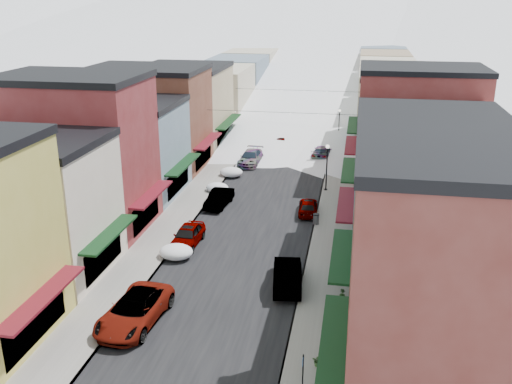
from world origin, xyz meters
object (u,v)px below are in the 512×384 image
at_px(trash_can, 316,219).
at_px(streetlamp_near, 327,162).
at_px(car_dark_hatch, 219,198).
at_px(car_silver_sedan, 188,235).
at_px(car_green_sedan, 287,274).
at_px(car_white_suv, 134,310).

bearing_deg(trash_can, streetlamp_near, 88.31).
bearing_deg(car_dark_hatch, streetlamp_near, 37.49).
relative_size(car_silver_sedan, car_green_sedan, 0.88).
bearing_deg(car_silver_sedan, car_green_sedan, -29.87).
relative_size(car_green_sedan, streetlamp_near, 1.14).
distance_m(car_silver_sedan, car_green_sedan, 9.78).
distance_m(trash_can, streetlamp_near, 9.22).
xyz_separation_m(car_dark_hatch, streetlamp_near, (9.27, 5.80, 2.28)).
height_order(car_dark_hatch, trash_can, car_dark_hatch).
bearing_deg(streetlamp_near, car_silver_sedan, -123.68).
relative_size(car_silver_sedan, streetlamp_near, 1.00).
xyz_separation_m(car_silver_sedan, trash_can, (9.36, 5.55, -0.18)).
bearing_deg(car_silver_sedan, trash_can, 32.41).
bearing_deg(trash_can, car_green_sedan, -95.53).
distance_m(car_white_suv, car_dark_hatch, 19.81).
relative_size(car_white_suv, car_green_sedan, 1.18).
bearing_deg(car_dark_hatch, trash_can, -13.49).
bearing_deg(trash_can, car_silver_sedan, -149.33).
distance_m(car_dark_hatch, streetlamp_near, 11.17).
bearing_deg(car_dark_hatch, car_white_suv, -85.15).
bearing_deg(streetlamp_near, car_white_suv, -110.31).
bearing_deg(streetlamp_near, car_green_sedan, -93.79).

